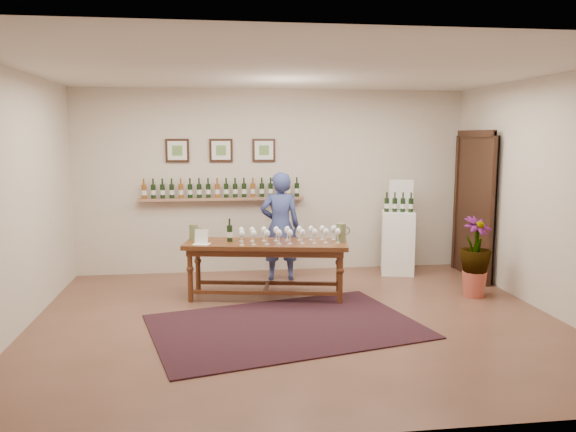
{
  "coord_description": "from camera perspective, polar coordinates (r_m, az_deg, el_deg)",
  "views": [
    {
      "loc": [
        -0.92,
        -6.11,
        2.1
      ],
      "look_at": [
        0.0,
        0.8,
        1.1
      ],
      "focal_mm": 35.0,
      "sensor_mm": 36.0,
      "label": 1
    }
  ],
  "objects": [
    {
      "name": "pedestal_bottles",
      "position": [
        8.63,
        11.19,
        1.48
      ],
      "size": [
        0.34,
        0.17,
        0.33
      ],
      "primitive_type": null,
      "rotation": [
        0.0,
        0.0,
        -0.26
      ],
      "color": "black",
      "rests_on": "display_pedestal"
    },
    {
      "name": "pitcher_right",
      "position": [
        7.28,
        5.4,
        -1.68
      ],
      "size": [
        0.18,
        0.18,
        0.24
      ],
      "primitive_type": null,
      "rotation": [
        0.0,
        0.0,
        -0.18
      ],
      "color": "#626A42",
      "rests_on": "tasting_table"
    },
    {
      "name": "person",
      "position": [
        8.16,
        -0.81,
        -1.06
      ],
      "size": [
        0.59,
        0.4,
        1.59
      ],
      "primitive_type": "imported",
      "rotation": [
        0.0,
        0.0,
        3.11
      ],
      "color": "navy",
      "rests_on": "ground"
    },
    {
      "name": "menu_card",
      "position": [
        7.18,
        -8.79,
        -2.09
      ],
      "size": [
        0.24,
        0.2,
        0.19
      ],
      "primitive_type": "cube",
      "rotation": [
        0.0,
        0.0,
        -0.28
      ],
      "color": "white",
      "rests_on": "tasting_table"
    },
    {
      "name": "info_sign",
      "position": [
        8.79,
        11.43,
        2.16
      ],
      "size": [
        0.36,
        0.11,
        0.5
      ],
      "primitive_type": "cube",
      "rotation": [
        0.0,
        0.0,
        -0.26
      ],
      "color": "white",
      "rests_on": "display_pedestal"
    },
    {
      "name": "table_glasses",
      "position": [
        7.22,
        0.11,
        -1.91
      ],
      "size": [
        1.42,
        0.34,
        0.2
      ],
      "primitive_type": null,
      "rotation": [
        0.0,
        0.0,
        -0.01
      ],
      "color": "white",
      "rests_on": "tasting_table"
    },
    {
      "name": "table_bottles",
      "position": [
        7.34,
        -5.86,
        -1.26
      ],
      "size": [
        0.34,
        0.26,
        0.33
      ],
      "primitive_type": null,
      "rotation": [
        0.0,
        0.0,
        -0.3
      ],
      "color": "black",
      "rests_on": "tasting_table"
    },
    {
      "name": "pitcher_left",
      "position": [
        7.45,
        -9.57,
        -1.64
      ],
      "size": [
        0.16,
        0.16,
        0.21
      ],
      "primitive_type": null,
      "rotation": [
        0.0,
        0.0,
        -0.25
      ],
      "color": "#626A42",
      "rests_on": "tasting_table"
    },
    {
      "name": "potted_plant",
      "position": [
        7.72,
        18.5,
        -3.96
      ],
      "size": [
        0.64,
        0.64,
        0.92
      ],
      "rotation": [
        0.0,
        0.0,
        0.41
      ],
      "color": "#AF4B3A",
      "rests_on": "ground"
    },
    {
      "name": "tasting_table",
      "position": [
        7.27,
        -2.22,
        -3.52
      ],
      "size": [
        2.17,
        1.03,
        0.74
      ],
      "rotation": [
        0.0,
        0.0,
        -0.18
      ],
      "color": "#462611",
      "rests_on": "ground"
    },
    {
      "name": "display_pedestal",
      "position": [
        8.76,
        11.08,
        -2.66
      ],
      "size": [
        0.59,
        0.59,
        0.96
      ],
      "primitive_type": "cube",
      "rotation": [
        0.0,
        0.0,
        -0.26
      ],
      "color": "white",
      "rests_on": "ground"
    },
    {
      "name": "rug",
      "position": [
        6.33,
        -0.25,
        -11.14
      ],
      "size": [
        3.24,
        2.54,
        0.02
      ],
      "primitive_type": "cube",
      "rotation": [
        0.0,
        0.0,
        0.24
      ],
      "color": "#49170D",
      "rests_on": "ground"
    },
    {
      "name": "ground",
      "position": [
        6.52,
        0.94,
        -10.61
      ],
      "size": [
        6.0,
        6.0,
        0.0
      ],
      "primitive_type": "plane",
      "color": "brown",
      "rests_on": "ground"
    },
    {
      "name": "room_shell",
      "position": [
        8.58,
        13.18,
        1.39
      ],
      "size": [
        6.0,
        6.0,
        6.0
      ],
      "color": "beige",
      "rests_on": "ground"
    }
  ]
}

